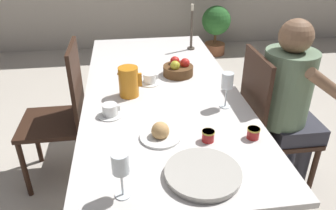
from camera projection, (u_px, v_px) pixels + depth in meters
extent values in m
plane|color=beige|center=(162.00, 175.00, 2.44)|extent=(20.00, 20.00, 0.00)
cube|color=silver|center=(161.00, 90.00, 2.09)|extent=(0.95, 2.11, 0.03)
cylinder|color=brown|center=(105.00, 81.00, 3.08)|extent=(0.07, 0.07, 0.69)
cylinder|color=brown|center=(192.00, 76.00, 3.18)|extent=(0.07, 0.07, 0.69)
cylinder|color=#331E14|center=(286.00, 143.00, 2.42)|extent=(0.04, 0.04, 0.44)
cylinder|color=#331E14|center=(312.00, 176.00, 2.10)|extent=(0.04, 0.04, 0.44)
cylinder|color=#331E14|center=(238.00, 147.00, 2.38)|extent=(0.04, 0.04, 0.44)
cylinder|color=#331E14|center=(256.00, 182.00, 2.06)|extent=(0.04, 0.04, 0.44)
cube|color=#331E14|center=(278.00, 132.00, 2.13)|extent=(0.42, 0.42, 0.03)
cube|color=#331E14|center=(254.00, 96.00, 1.97)|extent=(0.03, 0.39, 0.53)
cylinder|color=#331E14|center=(25.00, 170.00, 2.16)|extent=(0.04, 0.04, 0.44)
cylinder|color=#331E14|center=(36.00, 138.00, 2.48)|extent=(0.04, 0.04, 0.44)
cylinder|color=#331E14|center=(82.00, 165.00, 2.20)|extent=(0.04, 0.04, 0.44)
cylinder|color=#331E14|center=(86.00, 134.00, 2.52)|extent=(0.04, 0.04, 0.44)
cube|color=#331E14|center=(52.00, 123.00, 2.23)|extent=(0.42, 0.42, 0.03)
cube|color=#331E14|center=(76.00, 84.00, 2.11)|extent=(0.03, 0.39, 0.53)
cylinder|color=#33333D|center=(289.00, 153.00, 2.29)|extent=(0.09, 0.09, 0.47)
cylinder|color=#33333D|center=(300.00, 167.00, 2.15)|extent=(0.09, 0.09, 0.47)
cube|color=#33333D|center=(292.00, 126.00, 2.08)|extent=(0.30, 0.34, 0.11)
cylinder|color=slate|center=(286.00, 88.00, 1.93)|extent=(0.30, 0.30, 0.46)
sphere|color=brown|center=(296.00, 36.00, 1.78)|extent=(0.19, 0.19, 0.19)
cylinder|color=brown|center=(326.00, 85.00, 1.71)|extent=(0.25, 0.06, 0.20)
cylinder|color=orange|center=(129.00, 82.00, 1.95)|extent=(0.12, 0.12, 0.18)
cube|color=orange|center=(140.00, 80.00, 1.96)|extent=(0.02, 0.02, 0.08)
cone|color=orange|center=(120.00, 71.00, 1.91)|extent=(0.04, 0.04, 0.04)
cylinder|color=white|center=(225.00, 106.00, 1.87)|extent=(0.06, 0.06, 0.00)
cylinder|color=white|center=(226.00, 97.00, 1.84)|extent=(0.01, 0.01, 0.12)
cylinder|color=white|center=(227.00, 80.00, 1.79)|extent=(0.07, 0.07, 0.09)
cylinder|color=white|center=(123.00, 195.00, 1.26)|extent=(0.06, 0.06, 0.00)
cylinder|color=white|center=(122.00, 183.00, 1.23)|extent=(0.01, 0.01, 0.11)
cylinder|color=white|center=(120.00, 163.00, 1.19)|extent=(0.07, 0.07, 0.08)
cylinder|color=orange|center=(121.00, 167.00, 1.20)|extent=(0.05, 0.05, 0.05)
cylinder|color=white|center=(110.00, 115.00, 1.79)|extent=(0.14, 0.14, 0.01)
cylinder|color=white|center=(110.00, 109.00, 1.77)|extent=(0.08, 0.08, 0.06)
cube|color=white|center=(119.00, 108.00, 1.78)|extent=(0.01, 0.01, 0.03)
cylinder|color=white|center=(150.00, 83.00, 2.15)|extent=(0.14, 0.14, 0.01)
cylinder|color=white|center=(150.00, 78.00, 2.13)|extent=(0.08, 0.08, 0.06)
cube|color=white|center=(157.00, 77.00, 2.14)|extent=(0.01, 0.01, 0.03)
cylinder|color=#B7B2A8|center=(203.00, 175.00, 1.35)|extent=(0.31, 0.31, 0.02)
cylinder|color=#B7B2A8|center=(203.00, 172.00, 1.34)|extent=(0.32, 0.32, 0.01)
cylinder|color=white|center=(160.00, 137.00, 1.60)|extent=(0.20, 0.20, 0.01)
sphere|color=tan|center=(160.00, 131.00, 1.58)|extent=(0.09, 0.09, 0.09)
cylinder|color=#A81E1E|center=(208.00, 136.00, 1.57)|extent=(0.06, 0.06, 0.06)
cylinder|color=gold|center=(208.00, 132.00, 1.55)|extent=(0.06, 0.06, 0.01)
cylinder|color=#A81E1E|center=(253.00, 133.00, 1.59)|extent=(0.06, 0.06, 0.06)
cylinder|color=gold|center=(254.00, 129.00, 1.57)|extent=(0.06, 0.06, 0.01)
cylinder|color=brown|center=(178.00, 70.00, 2.25)|extent=(0.21, 0.21, 0.07)
sphere|color=red|center=(185.00, 63.00, 2.23)|extent=(0.07, 0.07, 0.07)
sphere|color=red|center=(175.00, 61.00, 2.26)|extent=(0.07, 0.07, 0.07)
sphere|color=gold|center=(175.00, 66.00, 2.19)|extent=(0.07, 0.07, 0.07)
cylinder|color=#4C4238|center=(191.00, 48.00, 2.73)|extent=(0.06, 0.06, 0.01)
cylinder|color=#4C4238|center=(192.00, 29.00, 2.65)|extent=(0.02, 0.02, 0.30)
cylinder|color=beige|center=(192.00, 7.00, 2.57)|extent=(0.02, 0.02, 0.05)
cylinder|color=#A8603D|center=(214.00, 48.00, 4.68)|extent=(0.29, 0.29, 0.15)
cylinder|color=brown|center=(215.00, 38.00, 4.61)|extent=(0.04, 0.04, 0.16)
sphere|color=#2D6B2D|center=(216.00, 20.00, 4.49)|extent=(0.40, 0.40, 0.40)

